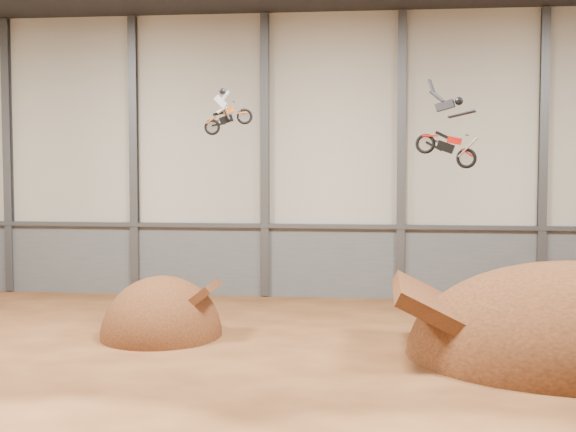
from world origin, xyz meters
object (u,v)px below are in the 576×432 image
object	(u,v)px
takeoff_ramp	(162,336)
fmx_rider_a	(231,107)
landing_ramp	(573,357)
fmx_rider_b	(443,124)

from	to	relation	value
takeoff_ramp	fmx_rider_a	bearing A→B (deg)	-19.49
takeoff_ramp	fmx_rider_a	distance (m)	9.23
takeoff_ramp	landing_ramp	world-z (taller)	landing_ramp
takeoff_ramp	fmx_rider_b	bearing A→B (deg)	-8.21
takeoff_ramp	fmx_rider_a	xyz separation A→B (m)	(2.94, -1.04, 8.68)
fmx_rider_a	fmx_rider_b	bearing A→B (deg)	-9.67
landing_ramp	fmx_rider_a	distance (m)	14.84
landing_ramp	fmx_rider_b	xyz separation A→B (m)	(-4.49, 0.21, 7.99)
takeoff_ramp	fmx_rider_a	size ratio (longest dim) A/B	2.96
landing_ramp	fmx_rider_b	bearing A→B (deg)	177.33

